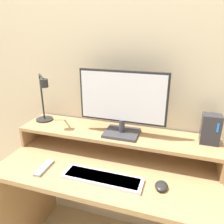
% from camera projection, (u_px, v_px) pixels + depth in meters
% --- Properties ---
extents(wall_back, '(6.00, 0.05, 2.50)m').
position_uv_depth(wall_back, '(124.00, 72.00, 1.42)').
color(wall_back, beige).
rests_on(wall_back, ground_plane).
extents(desk, '(1.26, 0.60, 0.75)m').
position_uv_depth(desk, '(108.00, 194.00, 1.38)').
color(desk, '#A87F51').
rests_on(desk, ground_plane).
extents(monitor_shelf, '(1.26, 0.28, 0.14)m').
position_uv_depth(monitor_shelf, '(116.00, 135.00, 1.40)').
color(monitor_shelf, '#A87F51').
rests_on(monitor_shelf, desk).
extents(monitor, '(0.53, 0.18, 0.40)m').
position_uv_depth(monitor, '(122.00, 102.00, 1.29)').
color(monitor, '#38383D').
rests_on(monitor, monitor_shelf).
extents(desk_lamp, '(0.20, 0.21, 0.34)m').
position_uv_depth(desk_lamp, '(44.00, 102.00, 1.47)').
color(desk_lamp, black).
rests_on(desk_lamp, monitor_shelf).
extents(router_dock, '(0.10, 0.08, 0.17)m').
position_uv_depth(router_dock, '(211.00, 129.00, 1.23)').
color(router_dock, '#28282D').
rests_on(router_dock, monitor_shelf).
extents(keyboard, '(0.44, 0.12, 0.02)m').
position_uv_depth(keyboard, '(102.00, 178.00, 1.17)').
color(keyboard, silver).
rests_on(keyboard, desk).
extents(mouse, '(0.07, 0.08, 0.03)m').
position_uv_depth(mouse, '(161.00, 186.00, 1.10)').
color(mouse, black).
rests_on(mouse, desk).
extents(remote_control, '(0.05, 0.16, 0.02)m').
position_uv_depth(remote_control, '(44.00, 168.00, 1.26)').
color(remote_control, '#99999E').
rests_on(remote_control, desk).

